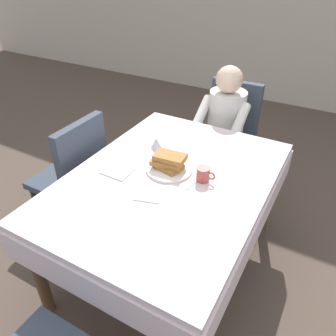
{
  "coord_description": "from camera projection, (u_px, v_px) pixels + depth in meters",
  "views": [
    {
      "loc": [
        0.76,
        -1.37,
        1.86
      ],
      "look_at": [
        -0.02,
        0.02,
        0.79
      ],
      "focal_mm": 35.2,
      "sensor_mm": 36.0,
      "label": 1
    }
  ],
  "objects": [
    {
      "name": "napkin_folded",
      "position": [
        116.0,
        172.0,
        1.96
      ],
      "size": [
        0.17,
        0.12,
        0.01
      ],
      "primitive_type": "cube",
      "rotation": [
        0.0,
        0.0,
        -0.02
      ],
      "color": "white",
      "rests_on": "dining_table_main"
    },
    {
      "name": "knife_right_of_plate",
      "position": [
        196.0,
        180.0,
        1.89
      ],
      "size": [
        0.04,
        0.2,
        0.0
      ],
      "primitive_type": "cube",
      "rotation": [
        0.0,
        0.0,
        1.46
      ],
      "color": "silver",
      "rests_on": "dining_table_main"
    },
    {
      "name": "chair_left_side",
      "position": [
        75.0,
        171.0,
        2.35
      ],
      "size": [
        0.45,
        0.44,
        0.93
      ],
      "rotation": [
        0.0,
        0.0,
        1.57
      ],
      "color": "#384251",
      "rests_on": "ground"
    },
    {
      "name": "diner_person",
      "position": [
        224.0,
        121.0,
        2.71
      ],
      "size": [
        0.4,
        0.43,
        1.12
      ],
      "rotation": [
        0.0,
        0.0,
        3.14
      ],
      "color": "silver",
      "rests_on": "ground"
    },
    {
      "name": "dining_table_main",
      "position": [
        169.0,
        190.0,
        1.97
      ],
      "size": [
        1.12,
        1.52,
        0.74
      ],
      "color": "silver",
      "rests_on": "ground"
    },
    {
      "name": "breakfast_stack",
      "position": [
        169.0,
        161.0,
        1.96
      ],
      "size": [
        0.21,
        0.16,
        0.09
      ],
      "color": "#A36B33",
      "rests_on": "plate_breakfast"
    },
    {
      "name": "fork_left_of_plate",
      "position": [
        141.0,
        163.0,
        2.05
      ],
      "size": [
        0.02,
        0.18,
        0.0
      ],
      "primitive_type": "cube",
      "rotation": [
        0.0,
        0.0,
        1.63
      ],
      "color": "silver",
      "rests_on": "dining_table_main"
    },
    {
      "name": "chair_diner",
      "position": [
        229.0,
        129.0,
        2.9
      ],
      "size": [
        0.44,
        0.45,
        0.93
      ],
      "rotation": [
        0.0,
        0.0,
        3.14
      ],
      "color": "#384251",
      "rests_on": "ground"
    },
    {
      "name": "ground_plane",
      "position": [
        169.0,
        263.0,
        2.33
      ],
      "size": [
        14.0,
        14.0,
        0.0
      ],
      "primitive_type": "plane",
      "color": "brown"
    },
    {
      "name": "plate_breakfast",
      "position": [
        169.0,
        169.0,
        1.98
      ],
      "size": [
        0.28,
        0.28,
        0.02
      ],
      "primitive_type": "cylinder",
      "color": "white",
      "rests_on": "dining_table_main"
    },
    {
      "name": "syrup_pitcher",
      "position": [
        156.0,
        143.0,
        2.19
      ],
      "size": [
        0.08,
        0.08,
        0.07
      ],
      "color": "silver",
      "rests_on": "dining_table_main"
    },
    {
      "name": "spoon_near_edge",
      "position": [
        146.0,
        201.0,
        1.74
      ],
      "size": [
        0.15,
        0.06,
        0.0
      ],
      "primitive_type": "cube",
      "rotation": [
        0.0,
        0.0,
        0.29
      ],
      "color": "silver",
      "rests_on": "dining_table_main"
    },
    {
      "name": "cup_coffee",
      "position": [
        203.0,
        174.0,
        1.88
      ],
      "size": [
        0.11,
        0.08,
        0.08
      ],
      "color": "#B24C42",
      "rests_on": "dining_table_main"
    }
  ]
}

